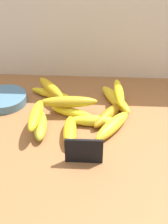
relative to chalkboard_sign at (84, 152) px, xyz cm
name	(u,v)px	position (x,y,z in cm)	size (l,w,h in cm)	color
counter_top	(76,135)	(-3.53, 13.80, -5.36)	(110.00, 76.00, 3.00)	brown
chalkboard_sign	(84,152)	(0.00, 0.00, 0.00)	(11.00, 1.80, 8.40)	black
fruit_bowl	(5,99)	(-31.19, 29.86, -2.26)	(16.31, 16.31, 3.19)	#476F8F
banana_0	(52,94)	(-13.86, 34.08, -2.23)	(18.21, 3.25, 3.25)	yellow
banana_1	(107,116)	(6.92, 20.70, -1.86)	(15.69, 3.99, 3.99)	#A97517
banana_2	(41,125)	(-15.05, 14.16, -1.68)	(15.03, 4.35, 4.35)	#A8B22D
banana_3	(95,121)	(2.76, 17.63, -2.00)	(18.04, 3.71, 3.71)	gold
banana_4	(115,99)	(10.06, 30.89, -1.72)	(19.18, 4.28, 4.28)	yellow
banana_5	(70,131)	(-5.12, 11.40, -1.73)	(15.17, 4.26, 4.26)	yellow
banana_6	(112,126)	(8.55, 14.79, -1.71)	(18.19, 4.30, 4.30)	yellow
banana_7	(72,113)	(-5.18, 22.31, -2.20)	(16.47, 3.32, 3.32)	yellow
banana_8	(36,116)	(-16.17, 13.59, 2.45)	(16.26, 3.91, 3.91)	yellow
banana_9	(51,88)	(-14.02, 32.88, 1.24)	(17.20, 3.69, 3.69)	gold
banana_10	(69,102)	(-6.52, 23.60, 1.47)	(20.15, 4.01, 4.01)	#B08D1E
banana_11	(119,92)	(11.01, 29.84, 2.07)	(17.89, 3.28, 3.28)	yellow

